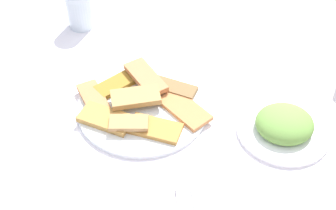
# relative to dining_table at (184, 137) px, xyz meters

# --- Properties ---
(dining_table) EXTENTS (1.24, 0.89, 0.74)m
(dining_table) POSITION_rel_dining_table_xyz_m (0.00, 0.00, 0.00)
(dining_table) COLOR white
(dining_table) RESTS_ON ground_plane
(pide_platter) EXTENTS (0.33, 0.33, 0.04)m
(pide_platter) POSITION_rel_dining_table_xyz_m (-0.05, -0.10, 0.09)
(pide_platter) COLOR white
(pide_platter) RESTS_ON dining_table
(salad_plate_rice) EXTENTS (0.22, 0.22, 0.06)m
(salad_plate_rice) POSITION_rel_dining_table_xyz_m (0.09, 0.22, 0.09)
(salad_plate_rice) COLOR white
(salad_plate_rice) RESTS_ON dining_table
(drinking_glass) EXTENTS (0.08, 0.08, 0.11)m
(drinking_glass) POSITION_rel_dining_table_xyz_m (-0.42, -0.23, 0.13)
(drinking_glass) COLOR silver
(drinking_glass) RESTS_ON dining_table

